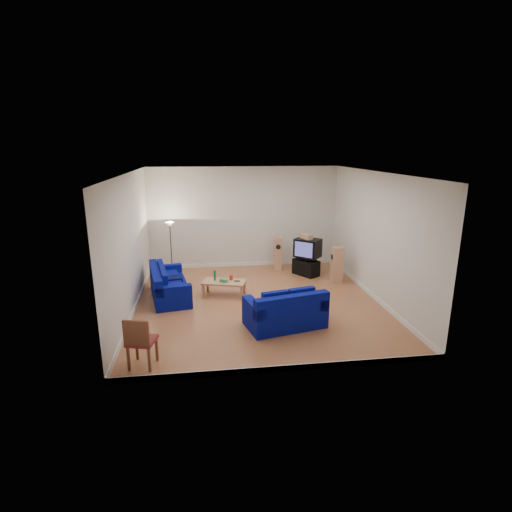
{
  "coord_description": "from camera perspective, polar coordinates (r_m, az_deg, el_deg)",
  "views": [
    {
      "loc": [
        -1.31,
        -9.29,
        3.78
      ],
      "look_at": [
        0.0,
        0.4,
        1.1
      ],
      "focal_mm": 28.0,
      "sensor_mm": 36.0,
      "label": 1
    }
  ],
  "objects": [
    {
      "name": "dining_chair",
      "position": [
        7.37,
        -16.24,
        -11.43
      ],
      "size": [
        0.55,
        0.55,
        0.96
      ],
      "rotation": [
        0.0,
        0.0,
        -0.24
      ],
      "color": "brown",
      "rests_on": "ground"
    },
    {
      "name": "tv_stand",
      "position": [
        12.25,
        7.15,
        -1.62
      ],
      "size": [
        0.79,
        0.88,
        0.47
      ],
      "primitive_type": "cube",
      "rotation": [
        0.0,
        0.0,
        -0.99
      ],
      "color": "black",
      "rests_on": "ground"
    },
    {
      "name": "centre_speaker",
      "position": [
        11.99,
        7.18,
        2.81
      ],
      "size": [
        0.32,
        0.46,
        0.15
      ],
      "primitive_type": "cube",
      "rotation": [
        0.0,
        0.0,
        -1.17
      ],
      "color": "tan",
      "rests_on": "television"
    },
    {
      "name": "speaker_left",
      "position": [
        12.64,
        3.12,
        0.38
      ],
      "size": [
        0.27,
        0.34,
        1.05
      ],
      "rotation": [
        0.0,
        0.0,
        -0.09
      ],
      "color": "tan",
      "rests_on": "ground"
    },
    {
      "name": "floor_lamp",
      "position": [
        12.1,
        -12.17,
        3.42
      ],
      "size": [
        0.28,
        0.28,
        1.64
      ],
      "color": "black",
      "rests_on": "ground"
    },
    {
      "name": "room",
      "position": [
        9.65,
        0.32,
        1.92
      ],
      "size": [
        6.01,
        6.51,
        3.21
      ],
      "color": "brown",
      "rests_on": "ground"
    },
    {
      "name": "television",
      "position": [
        12.05,
        7.39,
        1.16
      ],
      "size": [
        0.88,
        0.87,
        0.55
      ],
      "rotation": [
        0.0,
        0.0,
        -0.73
      ],
      "color": "black",
      "rests_on": "av_receiver"
    },
    {
      "name": "bottle",
      "position": [
        10.49,
        -5.9,
        -2.77
      ],
      "size": [
        0.09,
        0.09,
        0.27
      ],
      "primitive_type": "cylinder",
      "rotation": [
        0.0,
        0.0,
        -0.48
      ],
      "color": "#197233",
      "rests_on": "coffee_table"
    },
    {
      "name": "remote",
      "position": [
        10.4,
        -2.7,
        -3.59
      ],
      "size": [
        0.15,
        0.06,
        0.02
      ],
      "primitive_type": "cube",
      "rotation": [
        0.0,
        0.0,
        -0.12
      ],
      "color": "black",
      "rests_on": "coffee_table"
    },
    {
      "name": "sofa_loveseat",
      "position": [
        8.72,
        4.3,
        -8.13
      ],
      "size": [
        1.82,
        1.27,
        0.83
      ],
      "rotation": [
        0.0,
        0.0,
        0.23
      ],
      "color": "#00055C",
      "rests_on": "ground"
    },
    {
      "name": "tissue_box",
      "position": [
        10.37,
        -4.64,
        -3.52
      ],
      "size": [
        0.22,
        0.21,
        0.08
      ],
      "primitive_type": "cube",
      "rotation": [
        0.0,
        0.0,
        -0.68
      ],
      "color": "green",
      "rests_on": "coffee_table"
    },
    {
      "name": "speaker_right",
      "position": [
        11.63,
        11.49,
        -1.25
      ],
      "size": [
        0.32,
        0.24,
        1.04
      ],
      "rotation": [
        0.0,
        0.0,
        -1.57
      ],
      "color": "tan",
      "rests_on": "ground"
    },
    {
      "name": "sofa_three_seat",
      "position": [
        10.6,
        -12.53,
        -4.28
      ],
      "size": [
        1.21,
        2.14,
        0.78
      ],
      "rotation": [
        0.0,
        0.0,
        -1.39
      ],
      "color": "#00055C",
      "rests_on": "ground"
    },
    {
      "name": "av_receiver",
      "position": [
        12.2,
        7.4,
        -0.27
      ],
      "size": [
        0.45,
        0.52,
        0.11
      ],
      "primitive_type": "cube",
      "rotation": [
        0.0,
        0.0,
        -1.4
      ],
      "color": "black",
      "rests_on": "tv_stand"
    },
    {
      "name": "coffee_table",
      "position": [
        10.46,
        -4.59,
        -3.88
      ],
      "size": [
        1.21,
        0.83,
        0.4
      ],
      "rotation": [
        0.0,
        0.0,
        -0.28
      ],
      "color": "tan",
      "rests_on": "ground"
    },
    {
      "name": "red_canister",
      "position": [
        10.51,
        -3.59,
        -3.09
      ],
      "size": [
        0.12,
        0.12,
        0.13
      ],
      "primitive_type": "cylinder",
      "rotation": [
        0.0,
        0.0,
        -0.35
      ],
      "color": "red",
      "rests_on": "coffee_table"
    }
  ]
}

